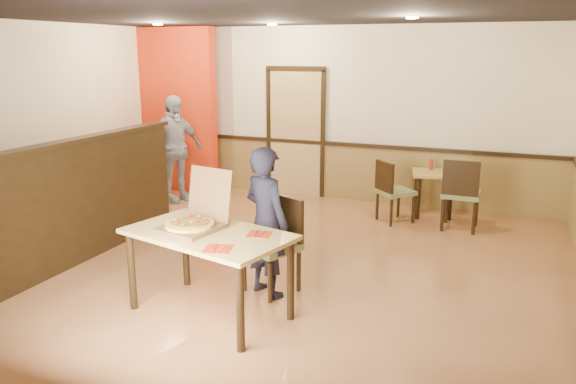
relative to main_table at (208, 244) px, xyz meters
name	(u,v)px	position (x,y,z in m)	size (l,w,h in m)	color
floor	(250,271)	(-0.11, 1.08, -0.70)	(7.00, 7.00, 0.00)	#B77747
ceiling	(246,11)	(-0.11, 1.08, 2.10)	(7.00, 7.00, 0.00)	black
wall_back	(343,114)	(-0.11, 4.58, 0.70)	(7.00, 7.00, 0.00)	#FDEDC6
wall_left	(4,131)	(-3.61, 1.08, 0.70)	(7.00, 7.00, 0.00)	#FDEDC6
wainscot_back	(341,172)	(-0.11, 4.55, -0.25)	(7.00, 0.04, 0.90)	olive
chair_rail_back	(341,144)	(-0.11, 4.53, 0.22)	(7.00, 0.06, 0.06)	black
back_door	(296,133)	(-0.91, 4.54, 0.35)	(0.90, 0.06, 2.10)	tan
booth_partition	(90,195)	(-2.11, 0.88, 0.04)	(0.20, 3.10, 1.44)	black
red_accent_panel	(173,110)	(-3.01, 4.08, 0.70)	(1.60, 0.20, 2.78)	red
spot_a	(157,24)	(-2.41, 2.88, 2.08)	(0.14, 0.14, 0.02)	#FFF5B2
spot_b	(272,24)	(-0.91, 3.58, 2.08)	(0.14, 0.14, 0.02)	#FFF5B2
spot_c	(412,18)	(1.29, 2.58, 2.08)	(0.14, 0.14, 0.02)	#FFF5B2
main_table	(208,244)	(0.00, 0.00, 0.00)	(1.67, 1.20, 0.81)	tan
diner_chair	(276,241)	(0.35, 0.76, -0.17)	(0.63, 0.63, 0.97)	olive
side_chair_left	(392,189)	(0.96, 3.53, -0.21)	(0.63, 0.63, 0.90)	olive
side_chair_right	(461,192)	(1.91, 3.50, -0.15)	(0.50, 0.50, 1.00)	olive
side_table	(433,183)	(1.46, 4.13, -0.20)	(0.73, 0.73, 0.66)	tan
diner	(266,222)	(0.30, 0.61, 0.06)	(0.56, 0.37, 1.52)	black
passerby	(174,149)	(-2.57, 3.38, 0.17)	(1.01, 0.42, 1.73)	#9C9EA5
pizza_box	(194,221)	(-0.18, 0.05, 0.18)	(0.60, 0.67, 0.53)	brown
pizza	(190,224)	(-0.19, -0.01, 0.16)	(0.45, 0.45, 0.03)	#F6CF59
napkin_near	(218,249)	(0.30, -0.36, 0.11)	(0.27, 0.27, 0.01)	red
napkin_far	(259,234)	(0.46, 0.11, 0.11)	(0.24, 0.24, 0.01)	red
condiment	(431,165)	(1.39, 4.26, 0.04)	(0.06, 0.06, 0.16)	maroon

